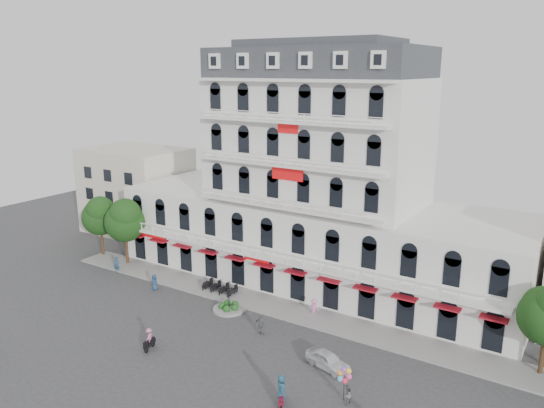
{
  "coord_description": "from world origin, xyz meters",
  "views": [
    {
      "loc": [
        26.2,
        -31.78,
        22.94
      ],
      "look_at": [
        -0.59,
        10.0,
        10.2
      ],
      "focal_mm": 35.0,
      "sensor_mm": 36.0,
      "label": 1
    }
  ],
  "objects_px": {
    "rider_east": "(281,390)",
    "parked_car": "(328,360)",
    "balloon_vendor": "(346,386)",
    "rider_center": "(149,339)"
  },
  "relations": [
    {
      "from": "rider_east",
      "to": "parked_car",
      "type": "bearing_deg",
      "value": -36.3
    },
    {
      "from": "parked_car",
      "to": "rider_east",
      "type": "relative_size",
      "value": 1.65
    },
    {
      "from": "rider_east",
      "to": "balloon_vendor",
      "type": "bearing_deg",
      "value": -83.85
    },
    {
      "from": "parked_car",
      "to": "balloon_vendor",
      "type": "relative_size",
      "value": 1.59
    },
    {
      "from": "balloon_vendor",
      "to": "parked_car",
      "type": "bearing_deg",
      "value": 132.67
    },
    {
      "from": "parked_car",
      "to": "balloon_vendor",
      "type": "distance_m",
      "value": 4.57
    },
    {
      "from": "rider_east",
      "to": "rider_center",
      "type": "xyz_separation_m",
      "value": [
        -13.32,
        0.52,
        -0.21
      ]
    },
    {
      "from": "parked_car",
      "to": "rider_east",
      "type": "height_order",
      "value": "rider_east"
    },
    {
      "from": "parked_car",
      "to": "rider_center",
      "type": "bearing_deg",
      "value": 126.67
    },
    {
      "from": "rider_center",
      "to": "balloon_vendor",
      "type": "relative_size",
      "value": 0.79
    }
  ]
}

